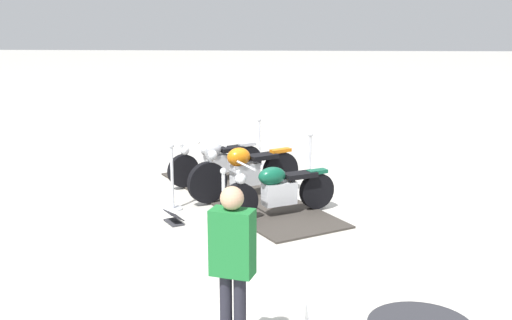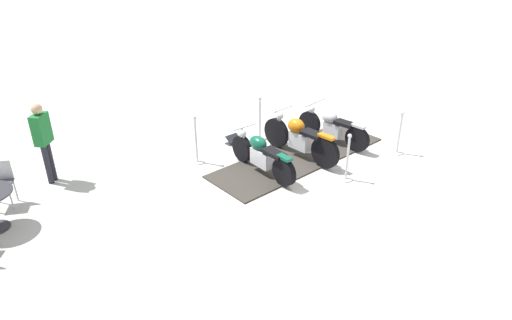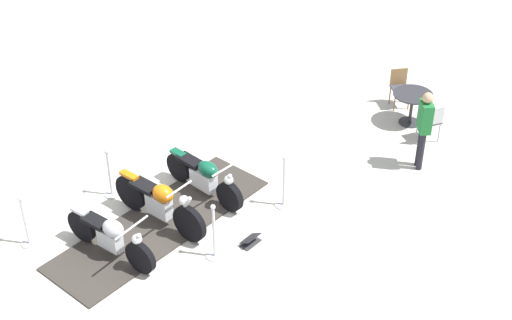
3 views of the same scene
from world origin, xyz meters
TOP-DOWN VIEW (x-y plane):
  - ground_plane at (0.00, 0.00)m, footprint 80.00×80.00m
  - display_platform at (0.00, 0.00)m, footprint 4.62×3.60m
  - motorcycle_chrome at (-0.98, -0.64)m, footprint 1.31×1.72m
  - motorcycle_copper at (0.01, -0.02)m, footprint 1.33×1.92m
  - motorcycle_forest at (1.01, 0.59)m, footprint 1.12×1.84m
  - stanchion_right_rear at (2.37, -0.16)m, footprint 0.34×0.34m
  - stanchion_left_front at (-2.37, 0.16)m, footprint 0.31×0.31m
  - stanchion_left_mid at (-0.73, 1.18)m, footprint 0.30×0.30m
  - stanchion_right_mid at (0.73, -1.18)m, footprint 0.32×0.32m
  - info_placard at (1.42, -1.05)m, footprint 0.44×0.38m
  - bystander_person at (5.45, 0.21)m, footprint 0.32×0.44m

SIDE VIEW (x-z plane):
  - ground_plane at x=0.00m, z-range 0.00..0.00m
  - display_platform at x=0.00m, z-range 0.00..0.03m
  - info_placard at x=1.42m, z-range -0.04..0.16m
  - stanchion_left_front at x=-2.37m, z-range -0.17..0.89m
  - stanchion_left_mid at x=-0.73m, z-range -0.17..0.90m
  - stanchion_right_rear at x=2.37m, z-range -0.21..0.94m
  - stanchion_right_mid at x=0.73m, z-range -0.19..0.96m
  - motorcycle_forest at x=1.01m, z-range 0.00..0.90m
  - motorcycle_chrome at x=-0.98m, z-range 0.01..0.92m
  - motorcycle_copper at x=0.01m, z-range -0.01..1.04m
  - bystander_person at x=5.45m, z-range 0.17..1.92m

